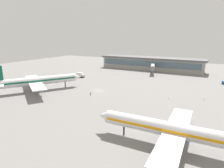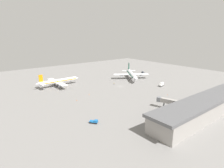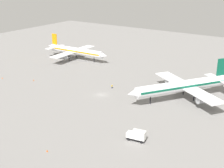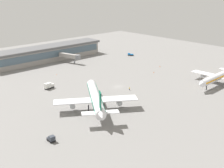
{
  "view_description": "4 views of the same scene",
  "coord_description": "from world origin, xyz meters",
  "px_view_note": "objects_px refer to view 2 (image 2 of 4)",
  "views": [
    {
      "loc": [
        -51.92,
        81.77,
        27.5
      ],
      "look_at": [
        -7.34,
        -0.93,
        4.27
      ],
      "focal_mm": 30.82,
      "sensor_mm": 36.0,
      "label": 1
    },
    {
      "loc": [
        -108.15,
        -124.12,
        46.37
      ],
      "look_at": [
        -7.78,
        2.22,
        2.99
      ],
      "focal_mm": 30.19,
      "sensor_mm": 36.0,
      "label": 2
    },
    {
      "loc": [
        68.38,
        -92.72,
        46.16
      ],
      "look_at": [
        5.48,
        -0.53,
        5.83
      ],
      "focal_mm": 49.96,
      "sensor_mm": 36.0,
      "label": 3
    },
    {
      "loc": [
        106.69,
        109.55,
        53.68
      ],
      "look_at": [
        5.13,
        0.71,
        2.9
      ],
      "focal_mm": 47.22,
      "sensor_mm": 36.0,
      "label": 4
    }
  ],
  "objects_px": {
    "ground_crew_worker": "(114,84)",
    "safety_cone_mid_apron": "(167,95)",
    "pushback_tractor": "(94,122)",
    "catering_truck": "(161,84)",
    "baggage_tug": "(143,72)",
    "safety_cone_far_side": "(89,94)",
    "airplane_taxiing": "(131,74)",
    "safety_cone_near_gate": "(77,100)",
    "airplane_at_gate": "(58,81)"
  },
  "relations": [
    {
      "from": "safety_cone_far_side",
      "to": "baggage_tug",
      "type": "bearing_deg",
      "value": 17.66
    },
    {
      "from": "airplane_taxiing",
      "to": "ground_crew_worker",
      "type": "height_order",
      "value": "airplane_taxiing"
    },
    {
      "from": "airplane_taxiing",
      "to": "airplane_at_gate",
      "type": "bearing_deg",
      "value": -72.68
    },
    {
      "from": "baggage_tug",
      "to": "pushback_tractor",
      "type": "height_order",
      "value": "baggage_tug"
    },
    {
      "from": "ground_crew_worker",
      "to": "baggage_tug",
      "type": "bearing_deg",
      "value": 34.32
    },
    {
      "from": "airplane_taxiing",
      "to": "safety_cone_mid_apron",
      "type": "xyz_separation_m",
      "value": [
        -15.86,
        -56.58,
        -4.86
      ]
    },
    {
      "from": "catering_truck",
      "to": "safety_cone_mid_apron",
      "type": "xyz_separation_m",
      "value": [
        -17.16,
        -18.91,
        -1.4
      ]
    },
    {
      "from": "airplane_at_gate",
      "to": "airplane_taxiing",
      "type": "bearing_deg",
      "value": -17.76
    },
    {
      "from": "catering_truck",
      "to": "ground_crew_worker",
      "type": "bearing_deg",
      "value": -55.57
    },
    {
      "from": "pushback_tractor",
      "to": "ground_crew_worker",
      "type": "distance_m",
      "value": 79.8
    },
    {
      "from": "safety_cone_near_gate",
      "to": "airplane_at_gate",
      "type": "bearing_deg",
      "value": 82.97
    },
    {
      "from": "pushback_tractor",
      "to": "safety_cone_near_gate",
      "type": "relative_size",
      "value": 7.76
    },
    {
      "from": "baggage_tug",
      "to": "safety_cone_mid_apron",
      "type": "height_order",
      "value": "baggage_tug"
    },
    {
      "from": "airplane_taxiing",
      "to": "ground_crew_worker",
      "type": "distance_m",
      "value": 29.78
    },
    {
      "from": "safety_cone_mid_apron",
      "to": "airplane_taxiing",
      "type": "bearing_deg",
      "value": 74.35
    },
    {
      "from": "baggage_tug",
      "to": "ground_crew_worker",
      "type": "height_order",
      "value": "baggage_tug"
    },
    {
      "from": "airplane_taxiing",
      "to": "safety_cone_near_gate",
      "type": "relative_size",
      "value": 68.13
    },
    {
      "from": "baggage_tug",
      "to": "catering_truck",
      "type": "distance_m",
      "value": 57.58
    },
    {
      "from": "pushback_tractor",
      "to": "safety_cone_far_side",
      "type": "bearing_deg",
      "value": 114.42
    },
    {
      "from": "airplane_at_gate",
      "to": "ground_crew_worker",
      "type": "height_order",
      "value": "airplane_at_gate"
    },
    {
      "from": "airplane_taxiing",
      "to": "pushback_tractor",
      "type": "relative_size",
      "value": 8.78
    },
    {
      "from": "safety_cone_near_gate",
      "to": "safety_cone_mid_apron",
      "type": "distance_m",
      "value": 69.64
    },
    {
      "from": "pushback_tractor",
      "to": "safety_cone_far_side",
      "type": "height_order",
      "value": "pushback_tractor"
    },
    {
      "from": "airplane_at_gate",
      "to": "safety_cone_far_side",
      "type": "bearing_deg",
      "value": -79.23
    },
    {
      "from": "catering_truck",
      "to": "baggage_tug",
      "type": "bearing_deg",
      "value": -130.0
    },
    {
      "from": "pushback_tractor",
      "to": "ground_crew_worker",
      "type": "relative_size",
      "value": 2.79
    },
    {
      "from": "baggage_tug",
      "to": "pushback_tractor",
      "type": "xyz_separation_m",
      "value": [
        -117.48,
        -72.91,
        -0.19
      ]
    },
    {
      "from": "safety_cone_near_gate",
      "to": "safety_cone_far_side",
      "type": "height_order",
      "value": "same"
    },
    {
      "from": "airplane_taxiing",
      "to": "safety_cone_near_gate",
      "type": "xyz_separation_m",
      "value": [
        -77.52,
        -24.2,
        -4.86
      ]
    },
    {
      "from": "baggage_tug",
      "to": "safety_cone_far_side",
      "type": "distance_m",
      "value": 98.73
    },
    {
      "from": "catering_truck",
      "to": "safety_cone_near_gate",
      "type": "bearing_deg",
      "value": -19.06
    },
    {
      "from": "airplane_taxiing",
      "to": "catering_truck",
      "type": "distance_m",
      "value": 37.85
    },
    {
      "from": "baggage_tug",
      "to": "safety_cone_far_side",
      "type": "xyz_separation_m",
      "value": [
        -94.08,
        -29.95,
        -0.86
      ]
    },
    {
      "from": "safety_cone_mid_apron",
      "to": "pushback_tractor",
      "type": "bearing_deg",
      "value": -176.4
    },
    {
      "from": "ground_crew_worker",
      "to": "safety_cone_mid_apron",
      "type": "bearing_deg",
      "value": -58.26
    },
    {
      "from": "baggage_tug",
      "to": "catering_truck",
      "type": "height_order",
      "value": "catering_truck"
    },
    {
      "from": "ground_crew_worker",
      "to": "safety_cone_mid_apron",
      "type": "xyz_separation_m",
      "value": [
        12.93,
        -50.29,
        -0.55
      ]
    },
    {
      "from": "ground_crew_worker",
      "to": "airplane_at_gate",
      "type": "bearing_deg",
      "value": 165.11
    },
    {
      "from": "airplane_at_gate",
      "to": "pushback_tractor",
      "type": "xyz_separation_m",
      "value": [
        -14.89,
        -81.96,
        -3.64
      ]
    },
    {
      "from": "pushback_tractor",
      "to": "catering_truck",
      "type": "bearing_deg",
      "value": 67.85
    },
    {
      "from": "safety_cone_far_side",
      "to": "pushback_tractor",
      "type": "bearing_deg",
      "value": -118.58
    },
    {
      "from": "airplane_taxiing",
      "to": "safety_cone_mid_apron",
      "type": "bearing_deg",
      "value": 17.88
    },
    {
      "from": "pushback_tractor",
      "to": "safety_cone_mid_apron",
      "type": "bearing_deg",
      "value": 56.59
    },
    {
      "from": "baggage_tug",
      "to": "catering_truck",
      "type": "relative_size",
      "value": 0.56
    },
    {
      "from": "safety_cone_mid_apron",
      "to": "safety_cone_far_side",
      "type": "relative_size",
      "value": 1.0
    },
    {
      "from": "airplane_at_gate",
      "to": "catering_truck",
      "type": "distance_m",
      "value": 93.85
    },
    {
      "from": "pushback_tractor",
      "to": "airplane_taxiing",
      "type": "bearing_deg",
      "value": 88.1
    },
    {
      "from": "airplane_at_gate",
      "to": "pushback_tractor",
      "type": "height_order",
      "value": "airplane_at_gate"
    },
    {
      "from": "airplane_at_gate",
      "to": "safety_cone_mid_apron",
      "type": "bearing_deg",
      "value": -55.65
    },
    {
      "from": "safety_cone_mid_apron",
      "to": "baggage_tug",
      "type": "bearing_deg",
      "value": 55.81
    }
  ]
}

